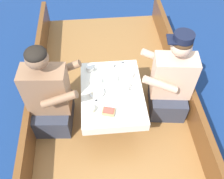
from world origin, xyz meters
The scene contains 22 objects.
ground_plane centered at (0.00, 0.00, 0.00)m, with size 60.00×60.00×0.00m, color navy.
boat_deck centered at (0.00, 0.00, 0.17)m, with size 1.71×3.73×0.33m, color #9E6B38.
gunwale_port centered at (-0.83, 0.00, 0.50)m, with size 0.06×3.73×0.33m, color brown.
gunwale_starboard centered at (0.83, 0.00, 0.50)m, with size 0.06×3.73×0.33m, color brown.
cockpit_table centered at (0.00, 0.05, 0.71)m, with size 0.60×0.82×0.42m.
person_port centered at (-0.60, 0.03, 0.74)m, with size 0.55×0.47×1.01m.
person_starboard centered at (0.60, 0.12, 0.73)m, with size 0.56×0.49×1.01m.
plate_sandwich centered at (-0.05, -0.21, 0.76)m, with size 0.20×0.20×0.01m.
plate_bread centered at (0.15, -0.18, 0.76)m, with size 0.17×0.17×0.01m.
sandwich centered at (-0.05, -0.21, 0.78)m, with size 0.13×0.11×0.05m.
bowl_port_near centered at (0.16, 0.22, 0.77)m, with size 0.14×0.14×0.04m.
bowl_starboard_near centered at (-0.15, 0.02, 0.77)m, with size 0.14×0.14×0.04m.
bowl_center_far centered at (0.01, 0.18, 0.77)m, with size 0.12×0.12×0.04m.
bowl_port_far centered at (-0.15, 0.17, 0.77)m, with size 0.12×0.12×0.04m.
coffee_cup_port centered at (0.14, 0.05, 0.79)m, with size 0.10×0.07×0.07m.
coffee_cup_starboard centered at (0.02, 0.37, 0.78)m, with size 0.10×0.07×0.05m.
coffee_cup_center centered at (-0.20, 0.35, 0.78)m, with size 0.11×0.08×0.05m.
tin_can centered at (-0.21, -0.17, 0.78)m, with size 0.07×0.07×0.05m.
utensil_fork_starboard centered at (-0.19, -0.09, 0.75)m, with size 0.14×0.12×0.00m.
utensil_fork_port centered at (0.20, 0.41, 0.75)m, with size 0.17×0.07×0.00m.
utensil_knife_port centered at (0.02, -0.04, 0.75)m, with size 0.08×0.16×0.00m.
utensil_spoon_port centered at (-0.09, 0.30, 0.75)m, with size 0.17×0.04×0.01m.
Camera 1 is at (-0.14, -1.47, 2.62)m, focal length 40.00 mm.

